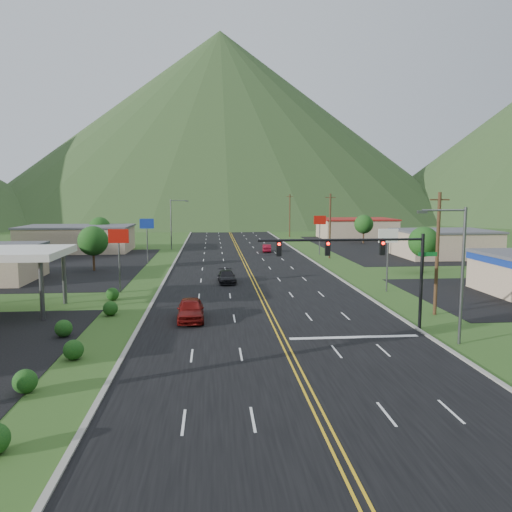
{
  "coord_description": "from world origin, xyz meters",
  "views": [
    {
      "loc": [
        -4.69,
        -20.66,
        9.77
      ],
      "look_at": [
        -0.89,
        22.19,
        4.5
      ],
      "focal_mm": 35.0,
      "sensor_mm": 36.0,
      "label": 1
    }
  ],
  "objects": [
    {
      "name": "ground",
      "position": [
        0.0,
        0.0,
        0.0
      ],
      "size": [
        500.0,
        500.0,
        0.0
      ],
      "primitive_type": "plane",
      "color": "#294B1A",
      "rests_on": "ground"
    },
    {
      "name": "curb_west",
      "position": [
        -10.15,
        0.0,
        0.0
      ],
      "size": [
        0.3,
        460.0,
        0.14
      ],
      "primitive_type": "cube",
      "color": "gray",
      "rests_on": "ground"
    },
    {
      "name": "pole_sign_west_a",
      "position": [
        -14.0,
        30.0,
        5.05
      ],
      "size": [
        2.0,
        0.18,
        6.4
      ],
      "color": "#59595E",
      "rests_on": "ground"
    },
    {
      "name": "mountain_n",
      "position": [
        0.0,
        220.0,
        42.5
      ],
      "size": [
        220.0,
        220.0,
        85.0
      ],
      "primitive_type": "cone",
      "color": "#213D1B",
      "rests_on": "ground"
    },
    {
      "name": "traffic_signal",
      "position": [
        6.48,
        14.0,
        5.33
      ],
      "size": [
        13.1,
        0.43,
        7.0
      ],
      "color": "black",
      "rests_on": "ground"
    },
    {
      "name": "gas_canopy",
      "position": [
        -22.0,
        22.0,
        4.87
      ],
      "size": [
        10.0,
        8.0,
        5.3
      ],
      "color": "white",
      "rests_on": "ground"
    },
    {
      "name": "utility_pole_b",
      "position": [
        13.5,
        55.0,
        5.13
      ],
      "size": [
        1.6,
        0.28,
        10.0
      ],
      "color": "#382314",
      "rests_on": "ground"
    },
    {
      "name": "streetlight_west",
      "position": [
        -11.68,
        70.0,
        5.18
      ],
      "size": [
        3.28,
        0.25,
        9.0
      ],
      "color": "#59595E",
      "rests_on": "ground"
    },
    {
      "name": "pole_sign_east_b",
      "position": [
        13.0,
        60.0,
        5.05
      ],
      "size": [
        2.0,
        0.18,
        6.4
      ],
      "color": "#59595E",
      "rests_on": "ground"
    },
    {
      "name": "tree_east_b",
      "position": [
        26.0,
        78.0,
        3.89
      ],
      "size": [
        3.84,
        3.84,
        5.82
      ],
      "color": "#382314",
      "rests_on": "ground"
    },
    {
      "name": "tree_east_a",
      "position": [
        22.0,
        40.0,
        3.89
      ],
      "size": [
        3.84,
        3.84,
        5.82
      ],
      "color": "#382314",
      "rests_on": "ground"
    },
    {
      "name": "car_dark_mid",
      "position": [
        -3.09,
        34.35,
        0.67
      ],
      "size": [
        2.11,
        4.71,
        1.34
      ],
      "primitive_type": "imported",
      "rotation": [
        0.0,
        0.0,
        0.05
      ],
      "color": "black",
      "rests_on": "ground"
    },
    {
      "name": "building_east_mid",
      "position": [
        32.0,
        55.0,
        2.16
      ],
      "size": [
        14.4,
        11.4,
        4.3
      ],
      "color": "tan",
      "rests_on": "ground"
    },
    {
      "name": "pole_sign_east_a",
      "position": [
        13.0,
        28.0,
        5.05
      ],
      "size": [
        2.0,
        0.18,
        6.4
      ],
      "color": "#59595E",
      "rests_on": "ground"
    },
    {
      "name": "utility_pole_a",
      "position": [
        13.5,
        18.0,
        5.13
      ],
      "size": [
        1.6,
        0.28,
        10.0
      ],
      "color": "#382314",
      "rests_on": "ground"
    },
    {
      "name": "road",
      "position": [
        0.0,
        0.0,
        0.0
      ],
      "size": [
        20.0,
        460.0,
        0.04
      ],
      "primitive_type": "cube",
      "color": "black",
      "rests_on": "ground"
    },
    {
      "name": "pole_sign_west_b",
      "position": [
        -14.0,
        52.0,
        5.05
      ],
      "size": [
        2.0,
        0.18,
        6.4
      ],
      "color": "#59595E",
      "rests_on": "ground"
    },
    {
      "name": "tree_west_a",
      "position": [
        -20.0,
        45.0,
        3.89
      ],
      "size": [
        3.84,
        3.84,
        5.82
      ],
      "color": "#382314",
      "rests_on": "ground"
    },
    {
      "name": "building_west_far",
      "position": [
        -28.0,
        68.0,
        2.26
      ],
      "size": [
        18.4,
        11.4,
        4.5
      ],
      "color": "tan",
      "rests_on": "ground"
    },
    {
      "name": "building_east_far",
      "position": [
        28.0,
        90.0,
        2.26
      ],
      "size": [
        16.4,
        12.4,
        4.5
      ],
      "color": "tan",
      "rests_on": "ground"
    },
    {
      "name": "utility_pole_c",
      "position": [
        13.5,
        95.0,
        5.13
      ],
      "size": [
        1.6,
        0.28,
        10.0
      ],
      "color": "#382314",
      "rests_on": "ground"
    },
    {
      "name": "car_red_far",
      "position": [
        4.67,
        64.08,
        0.66
      ],
      "size": [
        1.68,
        4.08,
        1.31
      ],
      "primitive_type": "imported",
      "rotation": [
        0.0,
        0.0,
        3.07
      ],
      "color": "maroon",
      "rests_on": "ground"
    },
    {
      "name": "car_red_near",
      "position": [
        -6.41,
        17.72,
        0.86
      ],
      "size": [
        2.18,
        5.11,
        1.72
      ],
      "primitive_type": "imported",
      "rotation": [
        0.0,
        0.0,
        0.03
      ],
      "color": "#650D0B",
      "rests_on": "ground"
    },
    {
      "name": "utility_pole_d",
      "position": [
        13.5,
        135.0,
        5.13
      ],
      "size": [
        1.6,
        0.28,
        10.0
      ],
      "color": "#382314",
      "rests_on": "ground"
    },
    {
      "name": "tree_west_b",
      "position": [
        -25.0,
        72.0,
        3.89
      ],
      "size": [
        3.84,
        3.84,
        5.82
      ],
      "color": "#382314",
      "rests_on": "ground"
    },
    {
      "name": "streetlight_east",
      "position": [
        11.18,
        10.0,
        5.18
      ],
      "size": [
        3.28,
        0.25,
        9.0
      ],
      "color": "#59595E",
      "rests_on": "ground"
    }
  ]
}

